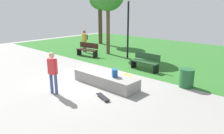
{
  "coord_description": "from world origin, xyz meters",
  "views": [
    {
      "loc": [
        6.95,
        -6.26,
        3.23
      ],
      "look_at": [
        0.86,
        0.38,
        0.72
      ],
      "focal_mm": 34.15,
      "sensor_mm": 36.0,
      "label": 1
    }
  ],
  "objects_px": {
    "pedestrian_with_backpack": "(85,39)",
    "backpack_on_ledge": "(115,73)",
    "lamp_post": "(128,22)",
    "trash_bin": "(187,78)",
    "concrete_ledge": "(105,80)",
    "park_bench_by_oak": "(88,49)",
    "skater_performing_trick": "(53,70)",
    "skateboard_spare": "(129,76)",
    "skateboard_by_ledge": "(103,97)",
    "tree_leaning_ash": "(100,0)",
    "park_bench_center_lawn": "(145,61)"
  },
  "relations": [
    {
      "from": "pedestrian_with_backpack",
      "to": "backpack_on_ledge",
      "type": "bearing_deg",
      "value": -31.45
    },
    {
      "from": "lamp_post",
      "to": "trash_bin",
      "type": "xyz_separation_m",
      "value": [
        5.2,
        -2.56,
        -2.0
      ]
    },
    {
      "from": "concrete_ledge",
      "to": "park_bench_by_oak",
      "type": "height_order",
      "value": "park_bench_by_oak"
    },
    {
      "from": "skater_performing_trick",
      "to": "skateboard_spare",
      "type": "height_order",
      "value": "skater_performing_trick"
    },
    {
      "from": "concrete_ledge",
      "to": "lamp_post",
      "type": "height_order",
      "value": "lamp_post"
    },
    {
      "from": "skateboard_by_ledge",
      "to": "tree_leaning_ash",
      "type": "relative_size",
      "value": 0.16
    },
    {
      "from": "lamp_post",
      "to": "tree_leaning_ash",
      "type": "bearing_deg",
      "value": 152.05
    },
    {
      "from": "skateboard_spare",
      "to": "pedestrian_with_backpack",
      "type": "bearing_deg",
      "value": 157.97
    },
    {
      "from": "backpack_on_ledge",
      "to": "park_bench_by_oak",
      "type": "xyz_separation_m",
      "value": [
        -5.47,
        3.31,
        -0.17
      ]
    },
    {
      "from": "trash_bin",
      "to": "pedestrian_with_backpack",
      "type": "relative_size",
      "value": 0.48
    },
    {
      "from": "concrete_ledge",
      "to": "park_bench_by_oak",
      "type": "bearing_deg",
      "value": 146.17
    },
    {
      "from": "skater_performing_trick",
      "to": "trash_bin",
      "type": "relative_size",
      "value": 2.09
    },
    {
      "from": "concrete_ledge",
      "to": "park_bench_center_lawn",
      "type": "height_order",
      "value": "park_bench_center_lawn"
    },
    {
      "from": "park_bench_center_lawn",
      "to": "pedestrian_with_backpack",
      "type": "distance_m",
      "value": 6.16
    },
    {
      "from": "skateboard_spare",
      "to": "park_bench_center_lawn",
      "type": "relative_size",
      "value": 0.5
    },
    {
      "from": "skateboard_by_ledge",
      "to": "park_bench_by_oak",
      "type": "relative_size",
      "value": 0.5
    },
    {
      "from": "park_bench_by_oak",
      "to": "trash_bin",
      "type": "bearing_deg",
      "value": -8.8
    },
    {
      "from": "park_bench_center_lawn",
      "to": "tree_leaning_ash",
      "type": "relative_size",
      "value": 0.32
    },
    {
      "from": "skateboard_by_ledge",
      "to": "lamp_post",
      "type": "xyz_separation_m",
      "value": [
        -3.45,
        5.78,
        2.32
      ]
    },
    {
      "from": "skater_performing_trick",
      "to": "park_bench_center_lawn",
      "type": "relative_size",
      "value": 1.01
    },
    {
      "from": "park_bench_center_lawn",
      "to": "lamp_post",
      "type": "xyz_separation_m",
      "value": [
        -2.48,
        1.59,
        1.91
      ]
    },
    {
      "from": "park_bench_by_oak",
      "to": "trash_bin",
      "type": "xyz_separation_m",
      "value": [
        7.61,
        -1.18,
        -0.09
      ]
    },
    {
      "from": "park_bench_by_oak",
      "to": "skater_performing_trick",
      "type": "bearing_deg",
      "value": -52.3
    },
    {
      "from": "pedestrian_with_backpack",
      "to": "concrete_ledge",
      "type": "bearing_deg",
      "value": -33.61
    },
    {
      "from": "tree_leaning_ash",
      "to": "park_bench_center_lawn",
      "type": "bearing_deg",
      "value": -29.45
    },
    {
      "from": "lamp_post",
      "to": "trash_bin",
      "type": "relative_size",
      "value": 4.96
    },
    {
      "from": "concrete_ledge",
      "to": "trash_bin",
      "type": "relative_size",
      "value": 3.95
    },
    {
      "from": "park_bench_by_oak",
      "to": "skateboard_spare",
      "type": "bearing_deg",
      "value": -19.24
    },
    {
      "from": "park_bench_by_oak",
      "to": "lamp_post",
      "type": "height_order",
      "value": "lamp_post"
    },
    {
      "from": "skateboard_spare",
      "to": "park_bench_by_oak",
      "type": "relative_size",
      "value": 0.5
    },
    {
      "from": "backpack_on_ledge",
      "to": "park_bench_center_lawn",
      "type": "height_order",
      "value": "park_bench_center_lawn"
    },
    {
      "from": "skater_performing_trick",
      "to": "pedestrian_with_backpack",
      "type": "xyz_separation_m",
      "value": [
        -5.3,
        6.1,
        0.03
      ]
    },
    {
      "from": "skater_performing_trick",
      "to": "trash_bin",
      "type": "xyz_separation_m",
      "value": [
        3.48,
        4.16,
        -0.56
      ]
    },
    {
      "from": "backpack_on_ledge",
      "to": "park_bench_center_lawn",
      "type": "relative_size",
      "value": 0.2
    },
    {
      "from": "park_bench_by_oak",
      "to": "lamp_post",
      "type": "relative_size",
      "value": 0.42
    },
    {
      "from": "skater_performing_trick",
      "to": "trash_bin",
      "type": "bearing_deg",
      "value": 50.07
    },
    {
      "from": "park_bench_center_lawn",
      "to": "trash_bin",
      "type": "relative_size",
      "value": 2.06
    },
    {
      "from": "park_bench_center_lawn",
      "to": "pedestrian_with_backpack",
      "type": "relative_size",
      "value": 0.99
    },
    {
      "from": "park_bench_center_lawn",
      "to": "trash_bin",
      "type": "distance_m",
      "value": 2.89
    },
    {
      "from": "skateboard_spare",
      "to": "trash_bin",
      "type": "height_order",
      "value": "trash_bin"
    },
    {
      "from": "skateboard_spare",
      "to": "lamp_post",
      "type": "bearing_deg",
      "value": 129.74
    },
    {
      "from": "skater_performing_trick",
      "to": "trash_bin",
      "type": "distance_m",
      "value": 5.46
    },
    {
      "from": "tree_leaning_ash",
      "to": "trash_bin",
      "type": "xyz_separation_m",
      "value": [
        10.76,
        -5.52,
        -3.5
      ]
    },
    {
      "from": "skateboard_by_ledge",
      "to": "park_bench_center_lawn",
      "type": "distance_m",
      "value": 4.33
    },
    {
      "from": "skater_performing_trick",
      "to": "park_bench_by_oak",
      "type": "relative_size",
      "value": 1.0
    },
    {
      "from": "concrete_ledge",
      "to": "park_bench_by_oak",
      "type": "distance_m",
      "value": 5.94
    },
    {
      "from": "park_bench_center_lawn",
      "to": "pedestrian_with_backpack",
      "type": "height_order",
      "value": "pedestrian_with_backpack"
    },
    {
      "from": "park_bench_center_lawn",
      "to": "tree_leaning_ash",
      "type": "distance_m",
      "value": 9.85
    },
    {
      "from": "tree_leaning_ash",
      "to": "skateboard_by_ledge",
      "type": "bearing_deg",
      "value": -44.11
    },
    {
      "from": "lamp_post",
      "to": "pedestrian_with_backpack",
      "type": "height_order",
      "value": "lamp_post"
    }
  ]
}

